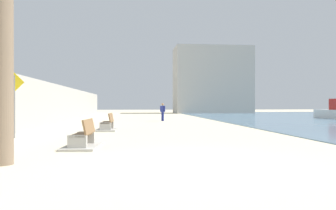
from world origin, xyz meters
TOP-DOWN VIEW (x-y plane):
  - ground_plane at (0.00, 18.00)m, footprint 120.00×120.00m
  - seawall at (-7.50, 18.00)m, footprint 0.80×64.00m
  - bench_near at (-3.04, 3.28)m, footprint 1.24×2.17m
  - bench_far at (-2.74, 10.91)m, footprint 1.20×2.15m
  - person_walking at (1.27, 21.22)m, footprint 0.43×0.37m
  - pedestrian_sign at (-6.49, 7.04)m, footprint 0.85×0.08m
  - harbor_building at (11.41, 46.00)m, footprint 12.00×6.00m

SIDE VIEW (x-z plane):
  - ground_plane at x=0.00m, z-range 0.00..0.00m
  - bench_near at x=-3.04m, z-range -0.26..0.72m
  - bench_far at x=-2.74m, z-range -0.26..0.72m
  - person_walking at x=1.27m, z-range 0.11..1.67m
  - seawall at x=-7.50m, z-range 0.00..2.99m
  - pedestrian_sign at x=-6.49m, z-range 0.35..3.21m
  - harbor_building at x=11.41m, z-range 0.00..10.48m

